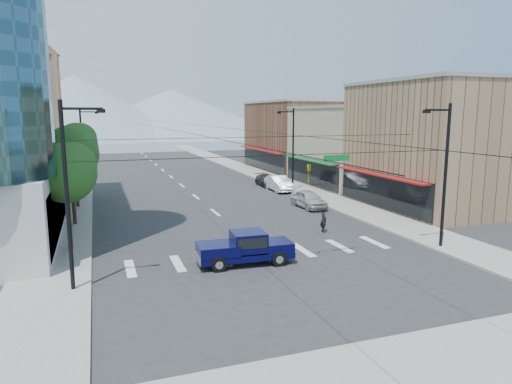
% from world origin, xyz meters
% --- Properties ---
extents(ground, '(160.00, 160.00, 0.00)m').
position_xyz_m(ground, '(0.00, 0.00, 0.00)').
color(ground, '#28282B').
rests_on(ground, ground).
extents(sidewalk_left, '(4.00, 120.00, 0.15)m').
position_xyz_m(sidewalk_left, '(-12.00, 40.00, 0.07)').
color(sidewalk_left, gray).
rests_on(sidewalk_left, ground).
extents(sidewalk_right, '(4.00, 120.00, 0.15)m').
position_xyz_m(sidewalk_right, '(12.00, 40.00, 0.07)').
color(sidewalk_right, gray).
rests_on(sidewalk_right, ground).
extents(sidewalk_cross, '(28.00, 4.00, 0.15)m').
position_xyz_m(sidewalk_cross, '(0.00, -12.00, 0.07)').
color(sidewalk_cross, gray).
rests_on(sidewalk_cross, ground).
extents(shop_near, '(12.00, 14.00, 11.00)m').
position_xyz_m(shop_near, '(20.00, 10.00, 5.50)').
color(shop_near, '#8C6B4C').
rests_on(shop_near, ground).
extents(shop_mid, '(12.00, 14.00, 9.00)m').
position_xyz_m(shop_mid, '(20.00, 24.00, 4.50)').
color(shop_mid, tan).
rests_on(shop_mid, ground).
extents(shop_far, '(12.00, 18.00, 10.00)m').
position_xyz_m(shop_far, '(20.00, 40.00, 5.00)').
color(shop_far, brown).
rests_on(shop_far, ground).
extents(clock_tower, '(4.80, 4.80, 20.40)m').
position_xyz_m(clock_tower, '(-16.50, 62.00, 10.64)').
color(clock_tower, '#8C6B4C').
rests_on(clock_tower, ground).
extents(mountain_left, '(80.00, 80.00, 22.00)m').
position_xyz_m(mountain_left, '(-15.00, 150.00, 11.00)').
color(mountain_left, gray).
rests_on(mountain_left, ground).
extents(mountain_right, '(90.00, 90.00, 18.00)m').
position_xyz_m(mountain_right, '(20.00, 160.00, 9.00)').
color(mountain_right, gray).
rests_on(mountain_right, ground).
extents(tree_near, '(3.65, 3.64, 6.71)m').
position_xyz_m(tree_near, '(-11.07, 6.10, 4.99)').
color(tree_near, black).
rests_on(tree_near, ground).
extents(tree_midnear, '(4.09, 4.09, 7.52)m').
position_xyz_m(tree_midnear, '(-11.07, 13.10, 5.59)').
color(tree_midnear, black).
rests_on(tree_midnear, ground).
extents(tree_midfar, '(3.65, 3.64, 6.71)m').
position_xyz_m(tree_midfar, '(-11.07, 20.10, 4.99)').
color(tree_midfar, black).
rests_on(tree_midfar, ground).
extents(tree_far, '(4.09, 4.09, 7.52)m').
position_xyz_m(tree_far, '(-11.07, 27.10, 5.59)').
color(tree_far, black).
rests_on(tree_far, ground).
extents(signal_rig, '(21.80, 0.20, 9.00)m').
position_xyz_m(signal_rig, '(0.19, -1.00, 4.64)').
color(signal_rig, black).
rests_on(signal_rig, ground).
extents(lamp_pole_nw, '(2.00, 0.25, 9.00)m').
position_xyz_m(lamp_pole_nw, '(-10.67, 30.00, 4.94)').
color(lamp_pole_nw, black).
rests_on(lamp_pole_nw, ground).
extents(lamp_pole_ne, '(2.00, 0.25, 9.00)m').
position_xyz_m(lamp_pole_ne, '(10.67, 22.00, 4.94)').
color(lamp_pole_ne, black).
rests_on(lamp_pole_ne, ground).
extents(pickup_truck, '(5.55, 2.37, 1.84)m').
position_xyz_m(pickup_truck, '(-1.81, 0.21, 0.96)').
color(pickup_truck, '#08073A').
rests_on(pickup_truck, ground).
extents(pedestrian, '(0.52, 0.72, 1.84)m').
position_xyz_m(pedestrian, '(5.67, 5.00, 0.92)').
color(pedestrian, black).
rests_on(pedestrian, ground).
extents(parked_car_near, '(2.02, 4.69, 1.58)m').
position_xyz_m(parked_car_near, '(8.48, 13.19, 0.79)').
color(parked_car_near, silver).
rests_on(parked_car_near, ground).
extents(parked_car_mid, '(1.88, 5.09, 1.66)m').
position_xyz_m(parked_car_mid, '(9.40, 22.59, 0.83)').
color(parked_car_mid, white).
rests_on(parked_car_mid, ground).
extents(parked_car_far, '(2.04, 4.64, 1.32)m').
position_xyz_m(parked_car_far, '(9.40, 26.39, 0.66)').
color(parked_car_far, '#28282A').
rests_on(parked_car_far, ground).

